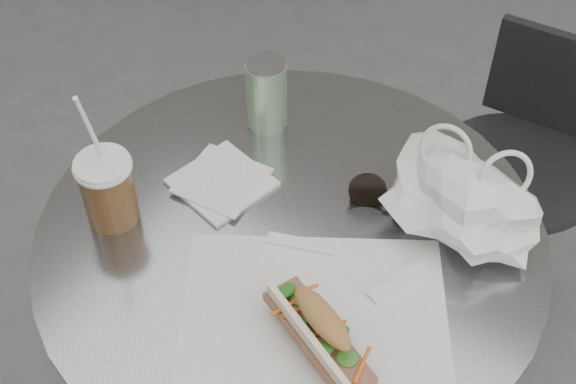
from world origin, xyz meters
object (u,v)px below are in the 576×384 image
Objects in this scene: iced_coffee at (108,189)px; sunglasses at (391,193)px; drink_can at (267,94)px; chair_far at (511,196)px; cafe_table at (290,333)px; banh_mi at (320,332)px.

iced_coffee is 2.00× the size of sunglasses.
iced_coffee is at bearing -103.73° from drink_can.
drink_can is at bearing 142.15° from sunglasses.
chair_far is 0.78m from drink_can.
cafe_table is at bearing 72.58° from chair_far.
iced_coffee reaches higher than drink_can.
chair_far is at bearing 63.68° from iced_coffee.
drink_can reaches higher than chair_far.
banh_mi is (-0.01, -0.82, 0.48)m from chair_far.
cafe_table is 0.72m from chair_far.
banh_mi is (0.14, -0.14, 0.31)m from cafe_table.
chair_far is at bearing 55.09° from sunglasses.
banh_mi is 1.89× the size of drink_can.
drink_can reaches higher than cafe_table.
sunglasses is (-0.05, 0.28, -0.02)m from banh_mi.
cafe_table is 0.37m from banh_mi.
drink_can is (-0.31, 0.32, 0.02)m from banh_mi.
cafe_table is at bearing -152.81° from sunglasses.
banh_mi is at bearing -108.33° from sunglasses.
iced_coffee is at bearing -170.71° from sunglasses.
sunglasses is (0.09, 0.13, 0.30)m from cafe_table.
chair_far is 1.02m from iced_coffee.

